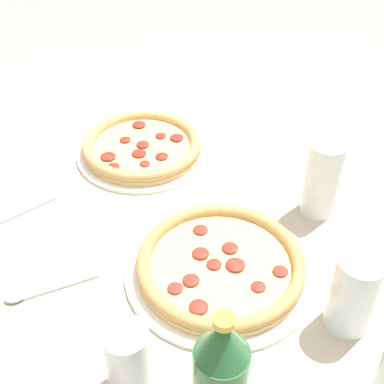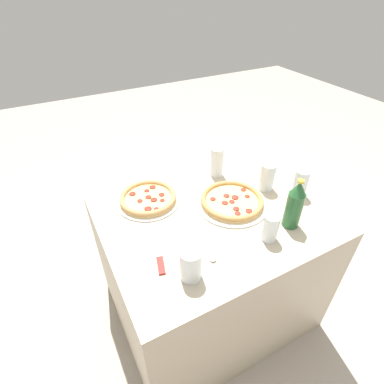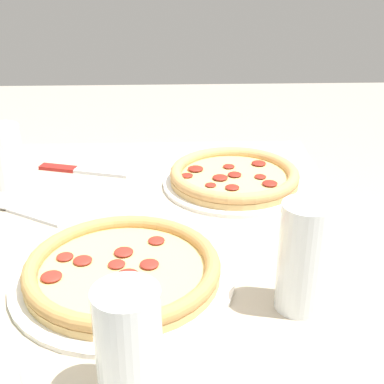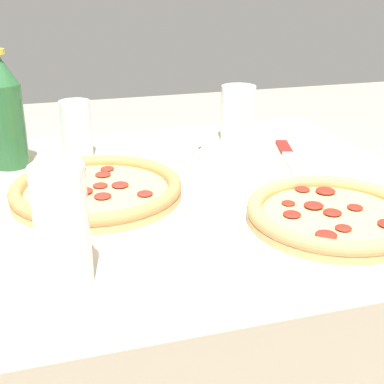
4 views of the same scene
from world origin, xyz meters
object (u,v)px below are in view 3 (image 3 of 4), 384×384
at_px(pizza_salami, 234,177).
at_px(pizza_margherita, 123,271).
at_px(knife, 79,170).
at_px(glass_iced_tea, 3,158).
at_px(glass_lemonade, 129,350).
at_px(spoon, 22,211).
at_px(glass_orange_juice, 302,261).

bearing_deg(pizza_salami, pizza_margherita, -31.06).
distance_m(pizza_salami, knife, 0.34).
distance_m(pizza_salami, glass_iced_tea, 0.47).
height_order(glass_lemonade, knife, glass_lemonade).
relative_size(knife, spoon, 1.40).
distance_m(pizza_salami, glass_lemonade, 0.59).
height_order(glass_orange_juice, knife, glass_orange_juice).
relative_size(pizza_salami, glass_lemonade, 2.10).
bearing_deg(glass_lemonade, knife, -166.33).
bearing_deg(glass_orange_juice, pizza_salami, -173.55).
bearing_deg(spoon, glass_orange_juice, 57.00).
xyz_separation_m(pizza_salami, knife, (-0.09, -0.33, -0.02)).
bearing_deg(pizza_salami, spoon, -74.98).
relative_size(pizza_margherita, knife, 1.63).
height_order(pizza_salami, glass_lemonade, glass_lemonade).
distance_m(glass_iced_tea, glass_lemonade, 0.65).
bearing_deg(glass_orange_juice, glass_iced_tea, -129.53).
bearing_deg(glass_iced_tea, knife, 114.07).
bearing_deg(pizza_margherita, spoon, -137.72).
bearing_deg(spoon, glass_iced_tea, -154.37).
relative_size(glass_orange_juice, spoon, 1.09).
height_order(glass_iced_tea, glass_lemonade, glass_lemonade).
distance_m(pizza_salami, pizza_margherita, 0.39).
height_order(knife, spoon, spoon).
bearing_deg(spoon, pizza_margherita, 42.28).
height_order(pizza_salami, spoon, pizza_salami).
xyz_separation_m(pizza_salami, glass_iced_tea, (-0.02, -0.47, 0.04)).
height_order(pizza_salami, knife, pizza_salami).
distance_m(pizza_margherita, glass_lemonade, 0.23).
height_order(glass_iced_tea, glass_orange_juice, glass_orange_juice).
bearing_deg(glass_orange_juice, pizza_margherita, -105.40).
distance_m(glass_orange_juice, knife, 0.62).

